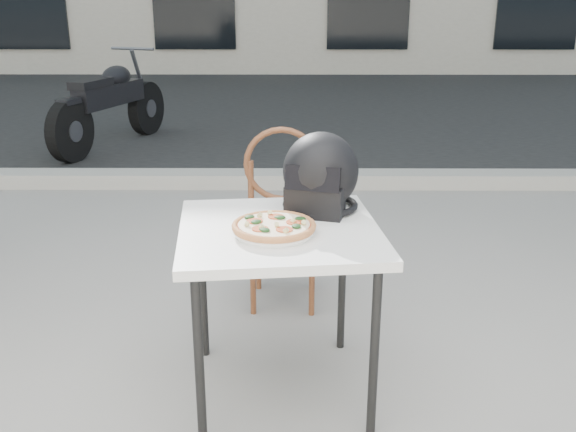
{
  "coord_description": "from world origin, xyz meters",
  "views": [
    {
      "loc": [
        0.21,
        -2.14,
        1.5
      ],
      "look_at": [
        0.2,
        0.06,
        0.75
      ],
      "focal_mm": 40.0,
      "sensor_mm": 36.0,
      "label": 1
    }
  ],
  "objects_px": {
    "plate": "(274,231)",
    "motorcycle": "(111,105)",
    "pizza": "(274,226)",
    "helmet": "(320,176)",
    "cafe_table_main": "(279,243)",
    "cafe_chair_main": "(283,209)"
  },
  "relations": [
    {
      "from": "plate",
      "to": "pizza",
      "type": "height_order",
      "value": "pizza"
    },
    {
      "from": "pizza",
      "to": "helmet",
      "type": "xyz_separation_m",
      "value": [
        0.17,
        0.28,
        0.11
      ]
    },
    {
      "from": "pizza",
      "to": "helmet",
      "type": "height_order",
      "value": "helmet"
    },
    {
      "from": "cafe_table_main",
      "to": "helmet",
      "type": "distance_m",
      "value": 0.33
    },
    {
      "from": "pizza",
      "to": "helmet",
      "type": "distance_m",
      "value": 0.35
    },
    {
      "from": "helmet",
      "to": "cafe_chair_main",
      "type": "bearing_deg",
      "value": 122.01
    },
    {
      "from": "plate",
      "to": "pizza",
      "type": "relative_size",
      "value": 1.19
    },
    {
      "from": "cafe_table_main",
      "to": "motorcycle",
      "type": "distance_m",
      "value": 4.77
    },
    {
      "from": "cafe_table_main",
      "to": "motorcycle",
      "type": "height_order",
      "value": "motorcycle"
    },
    {
      "from": "helmet",
      "to": "cafe_chair_main",
      "type": "relative_size",
      "value": 0.4
    },
    {
      "from": "plate",
      "to": "motorcycle",
      "type": "relative_size",
      "value": 0.19
    },
    {
      "from": "pizza",
      "to": "cafe_chair_main",
      "type": "distance_m",
      "value": 0.82
    },
    {
      "from": "cafe_table_main",
      "to": "motorcycle",
      "type": "bearing_deg",
      "value": 112.51
    },
    {
      "from": "helmet",
      "to": "plate",
      "type": "bearing_deg",
      "value": -106.69
    },
    {
      "from": "cafe_table_main",
      "to": "motorcycle",
      "type": "xyz_separation_m",
      "value": [
        -1.82,
        4.4,
        -0.2
      ]
    },
    {
      "from": "helmet",
      "to": "cafe_chair_main",
      "type": "distance_m",
      "value": 0.62
    },
    {
      "from": "helmet",
      "to": "motorcycle",
      "type": "bearing_deg",
      "value": 130.68
    },
    {
      "from": "plate",
      "to": "helmet",
      "type": "xyz_separation_m",
      "value": [
        0.17,
        0.28,
        0.13
      ]
    },
    {
      "from": "helmet",
      "to": "motorcycle",
      "type": "distance_m",
      "value": 4.65
    },
    {
      "from": "cafe_table_main",
      "to": "pizza",
      "type": "relative_size",
      "value": 2.62
    },
    {
      "from": "cafe_chair_main",
      "to": "motorcycle",
      "type": "xyz_separation_m",
      "value": [
        -1.83,
        3.68,
        -0.09
      ]
    },
    {
      "from": "pizza",
      "to": "motorcycle",
      "type": "height_order",
      "value": "motorcycle"
    }
  ]
}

